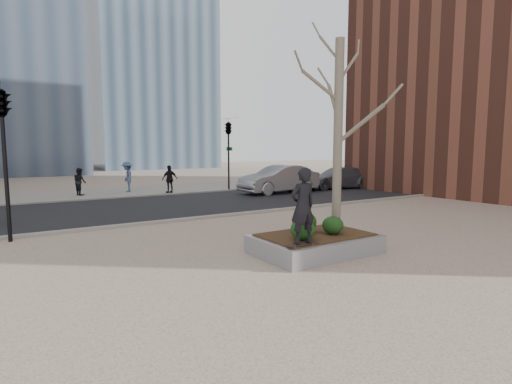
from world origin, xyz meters
TOP-DOWN VIEW (x-y plane):
  - ground at (0.00, 0.00)m, footprint 120.00×120.00m
  - street at (0.00, 10.00)m, footprint 60.00×8.00m
  - far_sidewalk at (0.00, 17.00)m, footprint 60.00×6.00m
  - planter at (1.00, 0.00)m, footprint 3.00×2.00m
  - planter_mulch at (1.00, 0.00)m, footprint 2.70×1.70m
  - sycamore_tree at (2.00, 0.30)m, footprint 2.80×2.80m
  - shrub_left at (0.32, -0.34)m, footprint 0.59×0.59m
  - shrub_middle at (0.91, 0.32)m, footprint 0.63×0.63m
  - shrub_right at (1.36, -0.25)m, footprint 0.53×0.53m
  - skateboard at (-0.03, -0.75)m, footprint 0.78×0.21m
  - skateboarder at (-0.03, -0.75)m, footprint 0.64×0.44m
  - car_silver at (8.15, 11.45)m, footprint 5.01×1.93m
  - car_third at (12.88, 11.49)m, footprint 5.09×2.85m
  - pedestrian_a at (-1.95, 16.45)m, footprint 0.76×0.87m
  - pedestrian_b at (0.72, 16.65)m, footprint 0.81×1.25m
  - pedestrian_c at (2.67, 14.79)m, footprint 1.00×0.52m
  - traffic_light_near at (-5.50, 5.60)m, footprint 0.60×2.48m
  - traffic_light_far at (6.50, 14.60)m, footprint 0.60×2.48m

SIDE VIEW (x-z plane):
  - ground at x=0.00m, z-range 0.00..0.00m
  - street at x=0.00m, z-range 0.00..0.02m
  - far_sidewalk at x=0.00m, z-range 0.00..0.02m
  - planter at x=1.00m, z-range 0.00..0.45m
  - planter_mulch at x=1.00m, z-range 0.45..0.49m
  - skateboard at x=-0.03m, z-range 0.45..0.53m
  - car_third at x=12.88m, z-range 0.02..1.41m
  - shrub_right at x=1.36m, z-range 0.49..0.94m
  - shrub_left at x=0.32m, z-range 0.49..0.99m
  - shrub_middle at x=0.91m, z-range 0.49..1.03m
  - pedestrian_a at x=-1.95m, z-range 0.02..1.55m
  - car_silver at x=8.15m, z-range 0.02..1.65m
  - pedestrian_c at x=2.67m, z-range 0.02..1.66m
  - pedestrian_b at x=0.72m, z-range 0.02..1.85m
  - skateboarder at x=-0.03m, z-range 0.52..2.22m
  - traffic_light_near at x=-5.50m, z-range 0.00..4.50m
  - traffic_light_far at x=6.50m, z-range 0.00..4.50m
  - sycamore_tree at x=2.00m, z-range 0.49..7.09m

